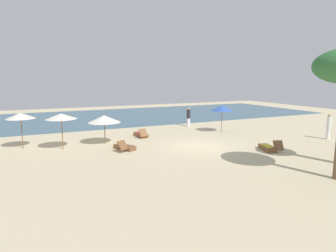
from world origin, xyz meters
TOP-DOWN VIEW (x-y plane):
  - ground_plane at (0.00, 0.00)m, footprint 60.00×60.00m
  - ocean_water at (0.00, 17.00)m, footprint 48.00×16.00m
  - umbrella_0 at (4.32, 3.65)m, footprint 1.84×1.84m
  - umbrella_1 at (-8.37, 3.00)m, footprint 1.92×1.92m
  - umbrella_2 at (-5.58, 3.40)m, footprint 2.22×2.22m
  - umbrella_3 at (-10.69, 4.32)m, footprint 1.80×1.80m
  - lounger_0 at (3.31, -2.79)m, footprint 1.10×1.76m
  - lounger_1 at (-2.49, 4.66)m, footprint 0.77×1.73m
  - lounger_2 at (-4.84, 1.23)m, footprint 1.27×1.74m
  - person_0 at (9.79, -2.11)m, footprint 0.33×0.33m
  - person_1 at (3.23, 7.39)m, footprint 0.49×0.49m

SIDE VIEW (x-z plane):
  - ground_plane at x=0.00m, z-range 0.00..0.00m
  - ocean_water at x=0.00m, z-range 0.00..0.06m
  - lounger_2 at x=-4.84m, z-range -0.19..0.53m
  - lounger_1 at x=-2.49m, z-range -0.18..0.53m
  - lounger_0 at x=3.31m, z-range -0.18..0.54m
  - person_1 at x=3.23m, z-range 0.01..1.79m
  - person_0 at x=9.79m, z-range 0.02..1.94m
  - umbrella_2 at x=-5.58m, z-range 0.75..2.75m
  - umbrella_0 at x=4.32m, z-range 0.90..3.17m
  - umbrella_1 at x=-8.37m, z-range 0.97..3.28m
  - umbrella_3 at x=-10.69m, z-range 0.97..3.29m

